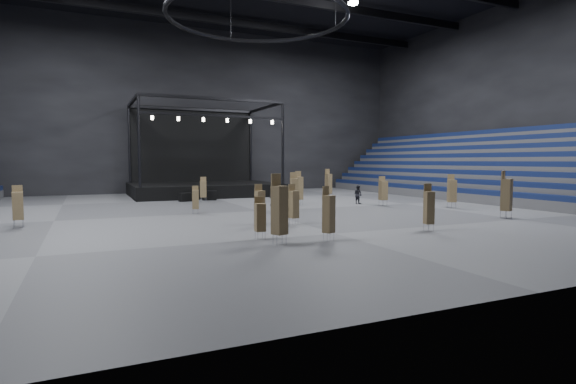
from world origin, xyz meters
name	(u,v)px	position (x,y,z in m)	size (l,w,h in m)	color
floor	(258,211)	(0.00, 0.00, 0.00)	(50.00, 50.00, 0.00)	#535456
wall_back	(191,110)	(0.00, 21.00, 9.00)	(50.00, 0.20, 18.00)	black
wall_right	(518,99)	(25.00, 0.00, 9.00)	(0.20, 42.00, 18.00)	black
bleachers_right	(499,180)	(22.94, 0.00, 1.73)	(7.20, 40.00, 6.40)	#49494B
stage	(202,180)	(0.00, 16.24, 1.45)	(14.00, 10.00, 9.20)	black
truss_ring	(258,17)	(0.00, 0.00, 13.00)	(12.30, 12.30, 5.15)	black
flight_case_left	(186,197)	(-3.09, 9.33, 0.36)	(1.09, 0.54, 0.73)	black
flight_case_mid	(209,196)	(-0.94, 9.71, 0.41)	(1.23, 0.61, 0.82)	black
flight_case_right	(276,194)	(5.15, 9.24, 0.35)	(1.04, 0.52, 0.69)	black
chair_stack_0	(506,194)	(12.24, -9.72, 1.46)	(0.70, 0.70, 2.85)	silver
chair_stack_1	(329,213)	(-1.25, -11.99, 1.20)	(0.54, 0.54, 2.37)	silver
chair_stack_2	(429,207)	(4.60, -11.63, 1.19)	(0.50, 0.50, 2.33)	silver
chair_stack_3	(452,190)	(13.54, -3.99, 1.30)	(0.68, 0.68, 2.47)	silver
chair_stack_4	(203,189)	(-1.89, 8.01, 1.14)	(0.63, 0.63, 2.11)	silver
chair_stack_5	(294,204)	(-0.57, -6.96, 1.14)	(0.51, 0.51, 2.20)	silver
chair_stack_6	(260,203)	(-2.18, -6.07, 1.14)	(0.48, 0.48, 2.18)	silver
chair_stack_7	(383,190)	(9.99, -0.53, 1.22)	(0.62, 0.62, 2.27)	silver
chair_stack_8	(279,209)	(-3.56, -11.99, 1.49)	(0.67, 0.67, 2.93)	silver
chair_stack_9	(299,188)	(4.40, 2.71, 1.36)	(0.52, 0.52, 2.64)	silver
chair_stack_10	(275,189)	(3.83, 6.20, 1.07)	(0.57, 0.57, 2.00)	silver
chair_stack_11	(195,199)	(-4.36, -0.08, 0.98)	(0.49, 0.49, 1.84)	silver
chair_stack_12	(260,217)	(-3.83, -10.46, 1.01)	(0.45, 0.45, 1.88)	silver
chair_stack_13	(18,205)	(-14.00, -2.12, 1.17)	(0.55, 0.55, 2.19)	silver
chair_stack_14	(328,183)	(9.54, 7.17, 1.38)	(0.53, 0.53, 2.70)	silver
chair_stack_15	(294,191)	(2.48, -0.48, 1.36)	(0.56, 0.56, 2.65)	silver
man_center	(274,201)	(0.46, -1.73, 0.82)	(0.60, 0.39, 1.63)	black
crew_member	(358,195)	(9.10, 1.58, 0.74)	(0.72, 0.56, 1.48)	black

